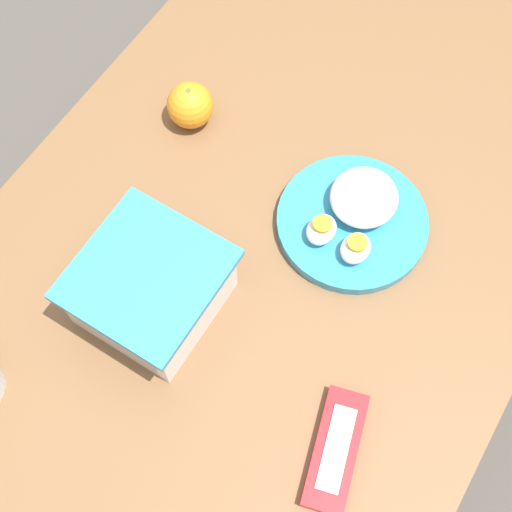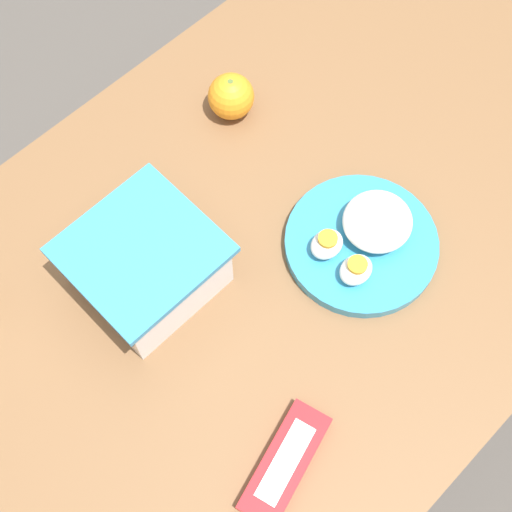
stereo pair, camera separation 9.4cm
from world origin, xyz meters
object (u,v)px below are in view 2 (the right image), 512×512
object	(u,v)px
candy_bar	(285,463)
rice_plate	(364,238)
food_container	(147,267)
orange_fruit	(231,96)

from	to	relation	value
candy_bar	rice_plate	bearing A→B (deg)	24.70
rice_plate	food_container	bearing A→B (deg)	145.81
food_container	orange_fruit	xyz separation A→B (m)	(0.27, 0.12, -0.01)
orange_fruit	candy_bar	bearing A→B (deg)	-126.67
orange_fruit	candy_bar	xyz separation A→B (m)	(-0.31, -0.42, -0.02)
rice_plate	candy_bar	xyz separation A→B (m)	(-0.28, -0.13, -0.01)
food_container	rice_plate	world-z (taller)	food_container
orange_fruit	rice_plate	bearing A→B (deg)	-95.51
food_container	orange_fruit	world-z (taller)	food_container
orange_fruit	rice_plate	world-z (taller)	orange_fruit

